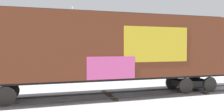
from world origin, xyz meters
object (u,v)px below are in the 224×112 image
Objects in this scene: flagpole at (74,28)px; parked_car_silver at (91,69)px; parked_car_tan at (20,71)px; parked_car_black at (159,68)px; freight_car at (103,47)px.

flagpole is 1.78× the size of parked_car_silver.
parked_car_silver is (5.65, 0.05, -0.01)m from parked_car_tan.
parked_car_tan is at bearing 178.84° from parked_car_black.
parked_car_silver is 0.99× the size of parked_car_black.
parked_car_black reaches higher than parked_car_silver.
parked_car_tan is 11.94m from parked_car_black.
freight_car is at bearing -90.31° from flagpole.
flagpole is 10.85m from parked_car_black.
flagpole is (0.08, 13.98, 2.21)m from freight_car.
parked_car_black is (6.85, -7.37, -4.06)m from flagpole.
freight_car reaches higher than parked_car_silver.
freight_car is at bearing -53.81° from parked_car_tan.
freight_car is 7.17m from parked_car_silver.
flagpole reaches higher than parked_car_tan.
parked_car_silver is (0.64, 6.89, -1.86)m from freight_car.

